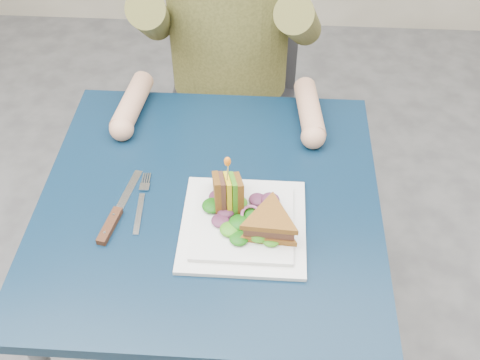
# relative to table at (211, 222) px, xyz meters

# --- Properties ---
(ground) EXTENTS (4.00, 4.00, 0.00)m
(ground) POSITION_rel_table_xyz_m (0.00, 0.00, -0.65)
(ground) COLOR #565659
(ground) RESTS_ON ground
(table) EXTENTS (0.75, 0.75, 0.73)m
(table) POSITION_rel_table_xyz_m (0.00, 0.00, 0.00)
(table) COLOR black
(table) RESTS_ON ground
(chair) EXTENTS (0.42, 0.40, 0.93)m
(chair) POSITION_rel_table_xyz_m (0.00, 0.68, -0.11)
(chair) COLOR #47474C
(chair) RESTS_ON ground
(plate) EXTENTS (0.26, 0.26, 0.02)m
(plate) POSITION_rel_table_xyz_m (0.08, -0.08, 0.09)
(plate) COLOR white
(plate) RESTS_ON table
(sandwich_flat) EXTENTS (0.14, 0.14, 0.05)m
(sandwich_flat) POSITION_rel_table_xyz_m (0.13, -0.10, 0.12)
(sandwich_flat) COLOR brown
(sandwich_flat) RESTS_ON plate
(sandwich_upright) EXTENTS (0.08, 0.13, 0.13)m
(sandwich_upright) POSITION_rel_table_xyz_m (0.05, -0.03, 0.13)
(sandwich_upright) COLOR brown
(sandwich_upright) RESTS_ON plate
(fork) EXTENTS (0.02, 0.18, 0.01)m
(fork) POSITION_rel_table_xyz_m (-0.15, -0.03, 0.08)
(fork) COLOR silver
(fork) RESTS_ON table
(knife) EXTENTS (0.06, 0.22, 0.02)m
(knife) POSITION_rel_table_xyz_m (-0.20, -0.08, 0.09)
(knife) COLOR silver
(knife) RESTS_ON table
(toothpick) EXTENTS (0.01, 0.01, 0.06)m
(toothpick) POSITION_rel_table_xyz_m (0.05, -0.03, 0.20)
(toothpick) COLOR tan
(toothpick) RESTS_ON sandwich_upright
(toothpick_frill) EXTENTS (0.01, 0.01, 0.02)m
(toothpick_frill) POSITION_rel_table_xyz_m (0.05, -0.03, 0.23)
(toothpick_frill) COLOR orange
(toothpick_frill) RESTS_ON sandwich_upright
(lettuce_spill) EXTENTS (0.15, 0.13, 0.02)m
(lettuce_spill) POSITION_rel_table_xyz_m (0.08, -0.07, 0.11)
(lettuce_spill) COLOR #337A14
(lettuce_spill) RESTS_ON plate
(onion_ring) EXTENTS (0.04, 0.04, 0.02)m
(onion_ring) POSITION_rel_table_xyz_m (0.09, -0.07, 0.11)
(onion_ring) COLOR #9E4C7A
(onion_ring) RESTS_ON plate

